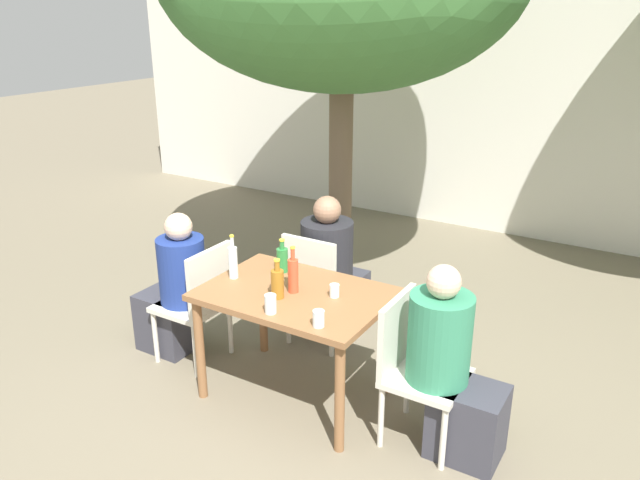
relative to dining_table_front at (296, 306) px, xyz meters
name	(u,v)px	position (x,y,z in m)	size (l,w,h in m)	color
ground_plane	(297,393)	(0.00, 0.00, -0.65)	(30.00, 30.00, 0.00)	#706651
cafe_building_wall	(489,107)	(0.00, 3.89, 0.75)	(10.00, 0.08, 2.80)	silver
dining_table_front	(296,306)	(0.00, 0.00, 0.00)	(1.16, 0.81, 0.75)	brown
patio_chair_0	(200,298)	(-0.81, 0.00, -0.15)	(0.44, 0.44, 0.89)	beige
patio_chair_1	(413,362)	(0.81, 0.00, -0.15)	(0.44, 0.44, 0.89)	beige
patio_chair_2	(317,284)	(-0.23, 0.64, -0.15)	(0.44, 0.44, 0.89)	beige
person_seated_0	(175,292)	(-1.05, 0.00, -0.16)	(0.57, 0.33, 1.11)	#383842
person_seated_1	(452,372)	(1.05, 0.00, -0.14)	(0.58, 0.36, 1.14)	#383842
person_seated_2	(332,271)	(-0.23, 0.87, -0.14)	(0.39, 0.60, 1.14)	#383842
green_bottle_0	(282,259)	(-0.25, 0.22, 0.19)	(0.08, 0.08, 0.23)	#287A38
soda_bottle_1	(293,275)	(-0.01, -0.01, 0.22)	(0.07, 0.07, 0.30)	#DB4C2D
water_bottle_2	(233,261)	(-0.47, -0.03, 0.22)	(0.06, 0.06, 0.30)	silver
amber_bottle_3	(277,283)	(-0.05, -0.13, 0.20)	(0.08, 0.08, 0.25)	#9E661E
drinking_glass_0	(319,319)	(0.36, -0.31, 0.15)	(0.07, 0.07, 0.10)	silver
drinking_glass_1	(334,291)	(0.25, 0.07, 0.14)	(0.06, 0.06, 0.08)	white
drinking_glass_2	(271,304)	(0.03, -0.31, 0.16)	(0.07, 0.07, 0.11)	silver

